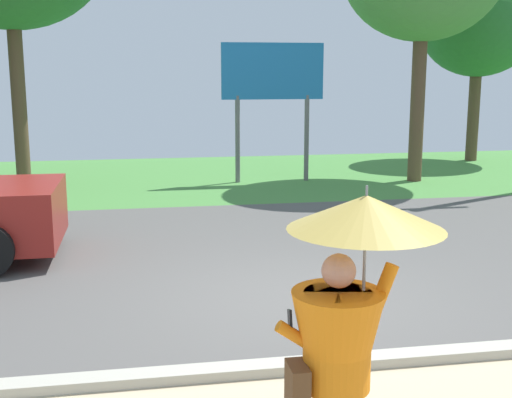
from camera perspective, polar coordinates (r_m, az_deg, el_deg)
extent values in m
cube|color=#565451|center=(10.39, 0.90, -5.13)|extent=(40.00, 8.00, 0.10)
cube|color=#4A893F|center=(18.13, -3.91, 1.80)|extent=(40.00, 8.00, 0.10)
cube|color=#B2AD9E|center=(6.71, 7.60, -13.63)|extent=(40.00, 0.24, 0.10)
cone|color=orange|center=(4.58, 6.82, -16.50)|extent=(0.60, 0.60, 1.45)
cylinder|color=orange|center=(4.41, 6.94, -11.88)|extent=(0.44, 0.44, 0.65)
sphere|color=tan|center=(4.26, 7.08, -6.10)|extent=(0.22, 0.22, 0.22)
cylinder|color=orange|center=(4.40, 10.54, -8.22)|extent=(0.24, 0.09, 0.45)
cylinder|color=orange|center=(4.36, 3.52, -11.68)|extent=(0.29, 0.08, 0.24)
cylinder|color=gray|center=(4.30, 9.24, -5.51)|extent=(0.02, 0.02, 0.75)
cone|color=gold|center=(4.22, 9.38, -1.14)|extent=(1.00, 1.00, 0.22)
cylinder|color=gray|center=(4.19, 9.43, 0.47)|extent=(0.02, 0.02, 0.10)
cube|color=black|center=(4.34, 2.92, -10.39)|extent=(0.02, 0.11, 0.16)
cube|color=brown|center=(4.42, 3.57, -15.72)|extent=(0.12, 0.24, 0.30)
cylinder|color=black|center=(11.88, -20.08, -1.62)|extent=(0.76, 0.28, 0.76)
cylinder|color=slate|center=(16.98, -1.58, 5.11)|extent=(0.12, 0.12, 2.20)
cylinder|color=slate|center=(17.33, 4.34, 5.21)|extent=(0.12, 0.12, 2.20)
cube|color=#1E72B2|center=(17.04, 1.44, 10.86)|extent=(2.60, 0.10, 1.40)
cylinder|color=brown|center=(22.21, 18.09, 7.14)|extent=(0.36, 0.36, 3.11)
ellipsoid|color=#286B2D|center=(22.22, 18.51, 14.13)|extent=(3.63, 3.63, 3.30)
cylinder|color=brown|center=(17.63, 13.63, 8.09)|extent=(0.36, 0.36, 4.08)
cylinder|color=brown|center=(18.00, -19.62, 8.45)|extent=(0.36, 0.36, 4.48)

